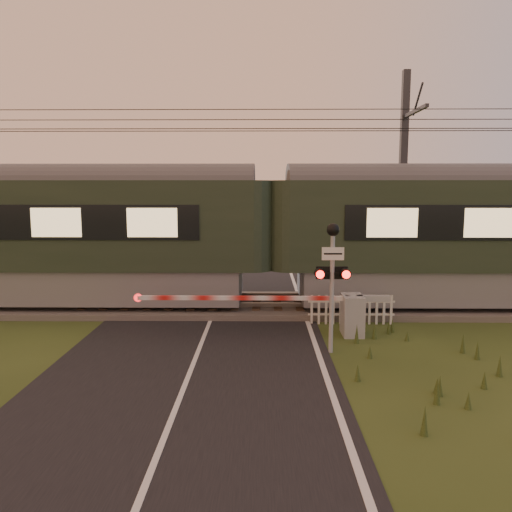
{
  "coord_description": "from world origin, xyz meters",
  "views": [
    {
      "loc": [
        1.47,
        -8.91,
        3.72
      ],
      "look_at": [
        1.32,
        3.2,
        2.1
      ],
      "focal_mm": 35.0,
      "sensor_mm": 36.0,
      "label": 1
    }
  ],
  "objects_px": {
    "boom_gate": "(340,313)",
    "picket_fence": "(351,310)",
    "catenary_mast": "(403,181)",
    "train": "(271,233)",
    "crossing_signal": "(332,265)"
  },
  "relations": [
    {
      "from": "crossing_signal",
      "to": "catenary_mast",
      "type": "height_order",
      "value": "catenary_mast"
    },
    {
      "from": "train",
      "to": "crossing_signal",
      "type": "xyz_separation_m",
      "value": [
        1.31,
        -4.32,
        -0.32
      ]
    },
    {
      "from": "train",
      "to": "catenary_mast",
      "type": "relative_size",
      "value": 5.76
    },
    {
      "from": "boom_gate",
      "to": "catenary_mast",
      "type": "relative_size",
      "value": 0.85
    },
    {
      "from": "boom_gate",
      "to": "catenary_mast",
      "type": "distance_m",
      "value": 6.83
    },
    {
      "from": "boom_gate",
      "to": "crossing_signal",
      "type": "height_order",
      "value": "crossing_signal"
    },
    {
      "from": "train",
      "to": "boom_gate",
      "type": "relative_size",
      "value": 6.82
    },
    {
      "from": "catenary_mast",
      "to": "crossing_signal",
      "type": "bearing_deg",
      "value": -116.95
    },
    {
      "from": "boom_gate",
      "to": "picket_fence",
      "type": "xyz_separation_m",
      "value": [
        0.47,
        1.01,
        -0.17
      ]
    },
    {
      "from": "crossing_signal",
      "to": "picket_fence",
      "type": "bearing_deg",
      "value": 69.69
    },
    {
      "from": "catenary_mast",
      "to": "boom_gate",
      "type": "bearing_deg",
      "value": -119.52
    },
    {
      "from": "train",
      "to": "picket_fence",
      "type": "bearing_deg",
      "value": -40.61
    },
    {
      "from": "train",
      "to": "picket_fence",
      "type": "distance_m",
      "value": 3.5
    },
    {
      "from": "picket_fence",
      "to": "catenary_mast",
      "type": "distance_m",
      "value": 6.0
    },
    {
      "from": "crossing_signal",
      "to": "picket_fence",
      "type": "relative_size",
      "value": 1.24
    }
  ]
}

